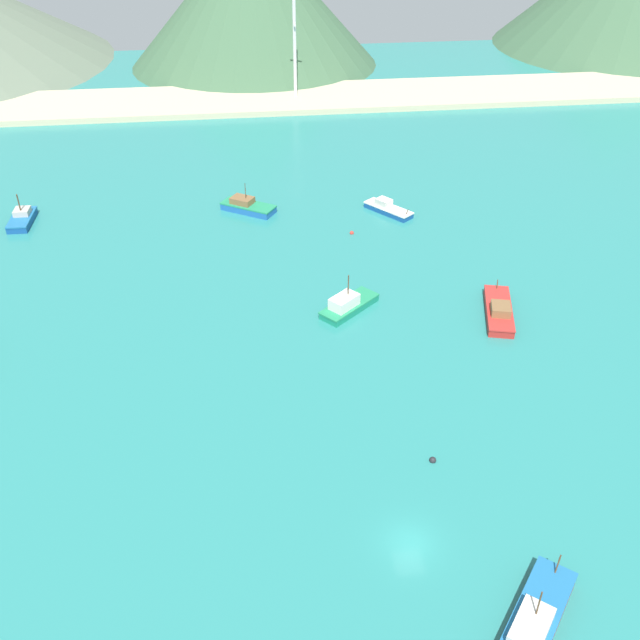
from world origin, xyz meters
name	(u,v)px	position (x,y,z in m)	size (l,w,h in m)	color
ground	(354,338)	(0.00, 30.00, -0.25)	(260.00, 280.00, 0.50)	teal
fishing_boat_1	(499,311)	(18.24, 32.09, 0.74)	(5.50, 10.63, 2.24)	red
fishing_boat_2	(534,623)	(7.18, -8.77, 0.93)	(9.25, 10.29, 4.94)	red
fishing_boat_4	(22,218)	(-45.14, 65.19, 0.73)	(3.17, 7.36, 4.53)	#14478C
fishing_boat_6	(247,206)	(-11.19, 65.32, 0.80)	(8.88, 7.33, 4.61)	#1E5BA8
fishing_boat_8	(388,208)	(10.45, 62.23, 0.66)	(7.07, 7.93, 1.97)	#14478C
fishing_boat_9	(348,305)	(0.09, 35.38, 0.88)	(8.18, 7.67, 5.06)	#198466
buoy_0	(433,460)	(4.17, 9.02, 0.12)	(0.67, 0.67, 0.67)	#232328
buoy_1	(352,233)	(3.82, 55.75, 0.11)	(0.62, 0.62, 0.62)	red
beach_strip	(289,98)	(0.00, 120.18, 0.60)	(247.00, 20.54, 1.20)	#C6B793
radio_tower	(295,39)	(1.33, 119.36, 13.20)	(2.59, 2.07, 25.89)	silver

